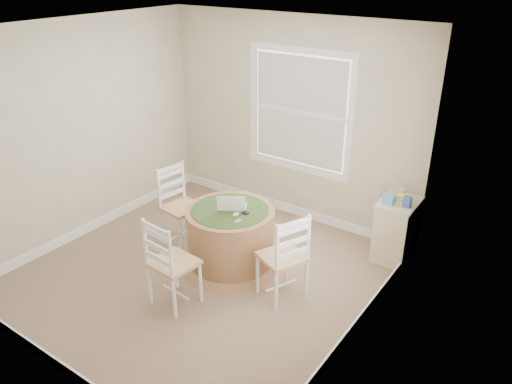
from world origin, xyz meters
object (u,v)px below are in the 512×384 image
Objects in this scene: chair_near at (173,263)px; laptop at (232,206)px; round_table at (230,235)px; chair_right at (282,256)px; corner_chest at (396,229)px; chair_left at (182,207)px.

chair_near reaches higher than laptop.
chair_right is (0.78, -0.16, 0.09)m from round_table.
chair_near is 0.94m from laptop.
corner_chest is at bearing 42.74° from round_table.
corner_chest is (1.45, 1.16, -0.36)m from laptop.
round_table is 0.79m from chair_left.
round_table is 0.80m from chair_right.
chair_right reaches higher than round_table.
chair_right is at bearing -90.35° from chair_left.
round_table is at bearing -87.38° from chair_near.
corner_chest reaches higher than round_table.
chair_right is at bearing -134.07° from chair_near.
round_table is 1.22× the size of chair_right.
chair_right is at bearing -8.47° from round_table.
chair_left is at bearing 178.11° from round_table.
round_table is at bearing -77.87° from chair_right.
round_table is 1.22× the size of chair_left.
chair_right is 0.84m from laptop.
chair_near reaches higher than corner_chest.
round_table is at bearing -141.36° from corner_chest.
chair_left is 1.30× the size of corner_chest.
round_table is at bearing 53.45° from laptop.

